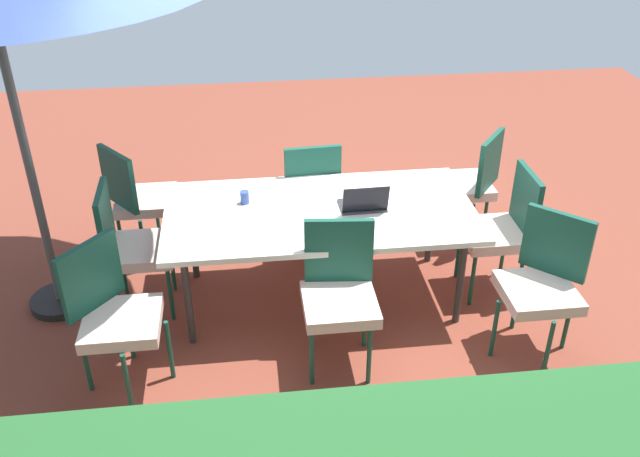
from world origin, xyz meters
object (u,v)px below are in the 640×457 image
at_px(chair_north, 339,290).
at_px(chair_northwest, 543,280).
at_px(chair_east, 131,243).
at_px(laptop, 363,203).
at_px(chair_southeast, 139,196).
at_px(chair_northeast, 113,311).
at_px(dining_table, 320,216).
at_px(cup, 245,197).
at_px(chair_west, 502,226).
at_px(chair_southwest, 469,181).
at_px(chair_south, 310,189).

bearing_deg(chair_north, chair_northwest, 3.65).
relative_size(chair_east, laptop, 3.01).
bearing_deg(chair_southeast, chair_northeast, 141.95).
distance_m(chair_northeast, laptop, 1.81).
bearing_deg(dining_table, cup, -17.49).
relative_size(chair_north, chair_west, 1.00).
height_order(chair_southeast, chair_southwest, same).
bearing_deg(chair_west, chair_southwest, -178.29).
bearing_deg(laptop, chair_east, -4.03).
relative_size(chair_northwest, chair_north, 1.00).
height_order(chair_northwest, chair_east, same).
distance_m(chair_northeast, chair_southwest, 3.02).
distance_m(chair_north, chair_northeast, 1.39).
bearing_deg(chair_northeast, chair_south, -3.89).
bearing_deg(chair_north, chair_southwest, 52.84).
relative_size(chair_north, chair_southwest, 1.00).
bearing_deg(chair_south, chair_northeast, 42.76).
height_order(chair_southeast, chair_south, same).
relative_size(chair_south, chair_southwest, 1.00).
distance_m(dining_table, chair_west, 1.35).
bearing_deg(chair_west, chair_east, -91.37).
bearing_deg(chair_east, chair_north, -119.59).
xyz_separation_m(chair_northwest, laptop, (1.06, -0.70, 0.25)).
bearing_deg(chair_south, chair_southeast, -5.68).
height_order(chair_northeast, chair_south, same).
bearing_deg(chair_west, chair_south, -119.07).
bearing_deg(chair_southeast, chair_northwest, -156.76).
height_order(chair_northeast, chair_southwest, same).
xyz_separation_m(chair_northeast, cup, (-0.83, -0.89, 0.25)).
bearing_deg(chair_north, chair_northeast, -172.51).
distance_m(chair_northwest, chair_west, 0.69).
relative_size(chair_southeast, chair_southwest, 1.00).
height_order(chair_west, cup, chair_west).
bearing_deg(chair_east, chair_west, -93.45).
height_order(laptop, cup, laptop).
height_order(dining_table, chair_northwest, chair_northwest).
bearing_deg(chair_east, chair_southwest, -77.79).
bearing_deg(chair_southwest, laptop, -15.86).
relative_size(chair_northeast, laptop, 3.01).
distance_m(chair_southeast, chair_west, 2.80).
bearing_deg(chair_northwest, laptop, -170.28).
distance_m(chair_south, cup, 0.80).
bearing_deg(chair_northwest, chair_southwest, 134.80).
distance_m(chair_east, laptop, 1.65).
bearing_deg(chair_north, chair_south, 97.20).
bearing_deg(chair_southwest, chair_west, 39.92).
bearing_deg(chair_northeast, laptop, -27.80).
bearing_deg(dining_table, chair_northwest, 151.80).
relative_size(chair_southeast, chair_south, 1.00).
bearing_deg(laptop, chair_north, 66.83).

